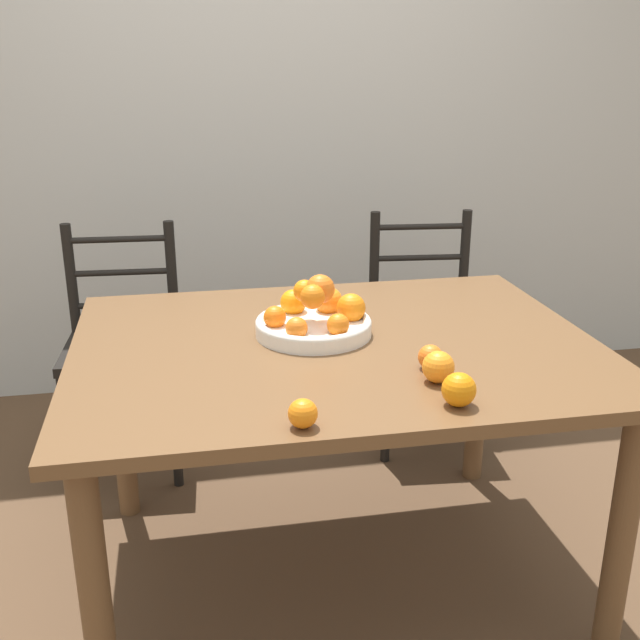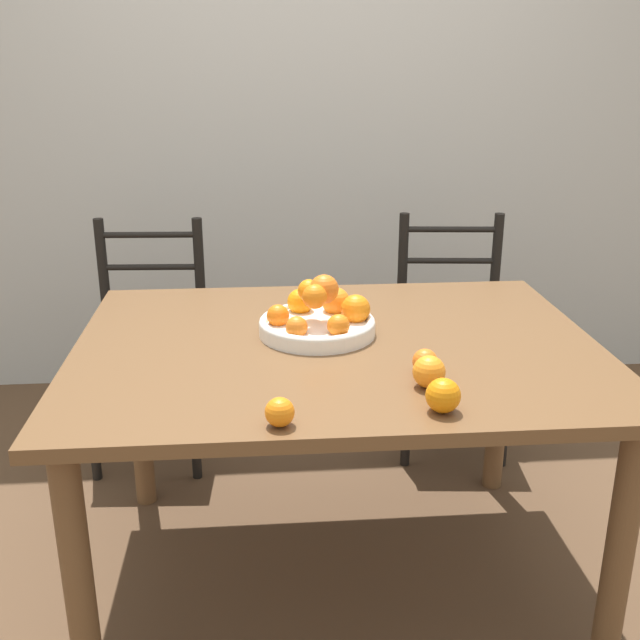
{
  "view_description": "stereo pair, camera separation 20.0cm",
  "coord_description": "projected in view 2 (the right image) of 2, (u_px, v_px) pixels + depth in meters",
  "views": [
    {
      "loc": [
        -0.4,
        -1.89,
        1.52
      ],
      "look_at": [
        -0.05,
        -0.03,
        0.85
      ],
      "focal_mm": 42.0,
      "sensor_mm": 36.0,
      "label": 1
    },
    {
      "loc": [
        -0.21,
        -1.92,
        1.52
      ],
      "look_at": [
        -0.05,
        -0.03,
        0.85
      ],
      "focal_mm": 42.0,
      "sensor_mm": 36.0,
      "label": 2
    }
  ],
  "objects": [
    {
      "name": "ground_plane",
      "position": [
        335.0,
        574.0,
        2.32
      ],
      "size": [
        12.0,
        12.0,
        0.0
      ],
      "primitive_type": "plane",
      "color": "brown"
    },
    {
      "name": "wall_back",
      "position": [
        302.0,
        108.0,
        3.38
      ],
      "size": [
        8.0,
        0.06,
        2.6
      ],
      "color": "beige",
      "rests_on": "ground_plane"
    },
    {
      "name": "dining_table",
      "position": [
        337.0,
        375.0,
        2.1
      ],
      "size": [
        1.44,
        1.1,
        0.77
      ],
      "color": "brown",
      "rests_on": "ground_plane"
    },
    {
      "name": "fruit_bowl",
      "position": [
        319.0,
        318.0,
        2.12
      ],
      "size": [
        0.33,
        0.33,
        0.17
      ],
      "color": "white",
      "rests_on": "dining_table"
    },
    {
      "name": "orange_loose_0",
      "position": [
        429.0,
        372.0,
        1.77
      ],
      "size": [
        0.08,
        0.08,
        0.08
      ],
      "color": "orange",
      "rests_on": "dining_table"
    },
    {
      "name": "orange_loose_1",
      "position": [
        280.0,
        412.0,
        1.59
      ],
      "size": [
        0.06,
        0.06,
        0.06
      ],
      "color": "orange",
      "rests_on": "dining_table"
    },
    {
      "name": "orange_loose_2",
      "position": [
        443.0,
        395.0,
        1.65
      ],
      "size": [
        0.08,
        0.08,
        0.08
      ],
      "color": "orange",
      "rests_on": "dining_table"
    },
    {
      "name": "orange_loose_3",
      "position": [
        425.0,
        361.0,
        1.85
      ],
      "size": [
        0.06,
        0.06,
        0.06
      ],
      "color": "orange",
      "rests_on": "dining_table"
    },
    {
      "name": "chair_left",
      "position": [
        150.0,
        343.0,
        2.91
      ],
      "size": [
        0.44,
        0.42,
        0.93
      ],
      "rotation": [
        0.0,
        0.0,
        -0.06
      ],
      "color": "black",
      "rests_on": "ground_plane"
    },
    {
      "name": "chair_right",
      "position": [
        451.0,
        335.0,
        3.0
      ],
      "size": [
        0.46,
        0.44,
        0.93
      ],
      "rotation": [
        0.0,
        0.0,
        -0.09
      ],
      "color": "black",
      "rests_on": "ground_plane"
    }
  ]
}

